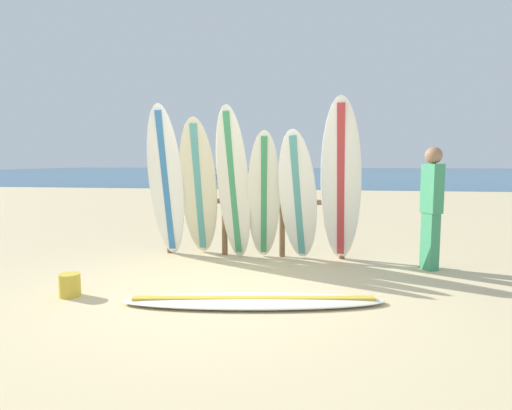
{
  "coord_description": "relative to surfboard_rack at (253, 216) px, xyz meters",
  "views": [
    {
      "loc": [
        1.14,
        -4.43,
        1.49
      ],
      "look_at": [
        0.1,
        2.37,
        0.78
      ],
      "focal_mm": 29.55,
      "sensor_mm": 36.0,
      "label": 1
    }
  ],
  "objects": [
    {
      "name": "surfboard_leaning_center_right",
      "position": [
        0.72,
        -0.44,
        0.33
      ],
      "size": [
        0.67,
        0.99,
        1.93
      ],
      "color": "white",
      "rests_on": "ground"
    },
    {
      "name": "surfboard_leaning_center_left",
      "position": [
        -0.24,
        -0.36,
        0.52
      ],
      "size": [
        0.62,
        0.65,
        2.3
      ],
      "color": "silver",
      "rests_on": "ground"
    },
    {
      "name": "beachgoer_standing",
      "position": [
        2.54,
        -0.5,
        0.29
      ],
      "size": [
        0.27,
        0.32,
        1.69
      ],
      "color": "#3F9966",
      "rests_on": "ground"
    },
    {
      "name": "small_boat_offshore",
      "position": [
        -9.57,
        32.75,
        -0.38
      ],
      "size": [
        2.45,
        2.54,
        0.71
      ],
      "color": "silver",
      "rests_on": "ocean_water"
    },
    {
      "name": "surfboard_lying_on_sand",
      "position": [
        0.37,
        -2.27,
        -0.6
      ],
      "size": [
        2.81,
        0.96,
        0.08
      ],
      "color": "white",
      "rests_on": "ground"
    },
    {
      "name": "surfboard_leaning_left",
      "position": [
        -0.81,
        -0.26,
        0.43
      ],
      "size": [
        0.67,
        0.98,
        2.13
      ],
      "color": "beige",
      "rests_on": "ground"
    },
    {
      "name": "surfboard_leaning_far_left",
      "position": [
        -1.28,
        -0.39,
        0.52
      ],
      "size": [
        0.6,
        0.84,
        2.32
      ],
      "color": "white",
      "rests_on": "ground"
    },
    {
      "name": "surfboard_rack",
      "position": [
        0.0,
        0.0,
        0.0
      ],
      "size": [
        2.87,
        0.09,
        1.02
      ],
      "color": "brown",
      "rests_on": "ground"
    },
    {
      "name": "ground_plane",
      "position": [
        -0.1,
        -2.07,
        -0.64
      ],
      "size": [
        120.0,
        120.0,
        0.0
      ],
      "primitive_type": "plane",
      "color": "#D3BC8C"
    },
    {
      "name": "ocean_water",
      "position": [
        -0.1,
        55.93,
        -0.63
      ],
      "size": [
        120.0,
        80.0,
        0.01
      ],
      "primitive_type": "cube",
      "color": "navy",
      "rests_on": "ground"
    },
    {
      "name": "surfboard_leaning_center",
      "position": [
        0.22,
        -0.36,
        0.33
      ],
      "size": [
        0.59,
        0.84,
        1.93
      ],
      "color": "silver",
      "rests_on": "ground"
    },
    {
      "name": "surfboard_leaning_right",
      "position": [
        1.33,
        -0.4,
        0.55
      ],
      "size": [
        0.65,
        0.89,
        2.37
      ],
      "color": "white",
      "rests_on": "ground"
    },
    {
      "name": "sand_bucket",
      "position": [
        -1.69,
        -2.32,
        -0.51
      ],
      "size": [
        0.23,
        0.23,
        0.25
      ],
      "primitive_type": "cylinder",
      "color": "gold",
      "rests_on": "ground"
    }
  ]
}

